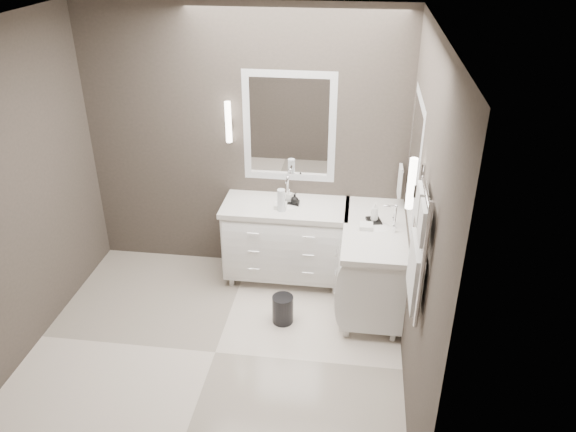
# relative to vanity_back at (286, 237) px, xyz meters

# --- Properties ---
(floor) EXTENTS (3.20, 3.00, 0.01)m
(floor) POSITION_rel_vanity_back_xyz_m (-0.45, -1.23, -0.49)
(floor) COLOR white
(floor) RESTS_ON ground
(ceiling) EXTENTS (3.20, 3.00, 0.01)m
(ceiling) POSITION_rel_vanity_back_xyz_m (-0.45, -1.23, 2.22)
(ceiling) COLOR white
(ceiling) RESTS_ON wall_back
(wall_back) EXTENTS (3.20, 0.01, 2.70)m
(wall_back) POSITION_rel_vanity_back_xyz_m (-0.45, 0.28, 0.86)
(wall_back) COLOR #423B35
(wall_back) RESTS_ON floor
(wall_front) EXTENTS (3.20, 0.01, 2.70)m
(wall_front) POSITION_rel_vanity_back_xyz_m (-0.45, -2.73, 0.86)
(wall_front) COLOR #423B35
(wall_front) RESTS_ON floor
(wall_left) EXTENTS (0.01, 3.00, 2.70)m
(wall_left) POSITION_rel_vanity_back_xyz_m (-2.06, -1.23, 0.86)
(wall_left) COLOR #423B35
(wall_left) RESTS_ON floor
(wall_right) EXTENTS (0.01, 3.00, 2.70)m
(wall_right) POSITION_rel_vanity_back_xyz_m (1.15, -1.23, 0.86)
(wall_right) COLOR #423B35
(wall_right) RESTS_ON floor
(vanity_back) EXTENTS (1.24, 0.59, 0.97)m
(vanity_back) POSITION_rel_vanity_back_xyz_m (0.00, 0.00, 0.00)
(vanity_back) COLOR white
(vanity_back) RESTS_ON floor
(vanity_right) EXTENTS (0.59, 1.24, 0.97)m
(vanity_right) POSITION_rel_vanity_back_xyz_m (0.88, -0.33, 0.00)
(vanity_right) COLOR white
(vanity_right) RESTS_ON floor
(mirror_back) EXTENTS (0.90, 0.02, 1.10)m
(mirror_back) POSITION_rel_vanity_back_xyz_m (-0.00, 0.26, 1.06)
(mirror_back) COLOR white
(mirror_back) RESTS_ON wall_back
(mirror_right) EXTENTS (0.02, 0.90, 1.10)m
(mirror_right) POSITION_rel_vanity_back_xyz_m (1.14, -0.43, 1.06)
(mirror_right) COLOR white
(mirror_right) RESTS_ON wall_right
(sconce_back) EXTENTS (0.06, 0.06, 0.40)m
(sconce_back) POSITION_rel_vanity_back_xyz_m (-0.58, 0.20, 1.11)
(sconce_back) COLOR white
(sconce_back) RESTS_ON wall_back
(sconce_right) EXTENTS (0.06, 0.06, 0.40)m
(sconce_right) POSITION_rel_vanity_back_xyz_m (1.08, -1.01, 1.11)
(sconce_right) COLOR white
(sconce_right) RESTS_ON wall_right
(towel_bar_corner) EXTENTS (0.03, 0.22, 0.30)m
(towel_bar_corner) POSITION_rel_vanity_back_xyz_m (1.09, 0.13, 0.63)
(towel_bar_corner) COLOR white
(towel_bar_corner) RESTS_ON wall_right
(towel_ladder) EXTENTS (0.06, 0.58, 0.90)m
(towel_ladder) POSITION_rel_vanity_back_xyz_m (1.10, -1.63, 0.91)
(towel_ladder) COLOR white
(towel_ladder) RESTS_ON wall_right
(waste_bin) EXTENTS (0.23, 0.23, 0.27)m
(waste_bin) POSITION_rel_vanity_back_xyz_m (0.07, -0.72, -0.35)
(waste_bin) COLOR black
(waste_bin) RESTS_ON floor
(amenity_tray_back) EXTENTS (0.15, 0.11, 0.02)m
(amenity_tray_back) POSITION_rel_vanity_back_xyz_m (0.06, 0.03, 0.38)
(amenity_tray_back) COLOR black
(amenity_tray_back) RESTS_ON vanity_back
(amenity_tray_right) EXTENTS (0.16, 0.19, 0.02)m
(amenity_tray_right) POSITION_rel_vanity_back_xyz_m (0.86, -0.25, 0.38)
(amenity_tray_right) COLOR black
(amenity_tray_right) RESTS_ON vanity_right
(water_bottle) EXTENTS (0.09, 0.09, 0.22)m
(water_bottle) POSITION_rel_vanity_back_xyz_m (-0.02, -0.13, 0.47)
(water_bottle) COLOR silver
(water_bottle) RESTS_ON vanity_back
(soap_bottle_a) EXTENTS (0.06, 0.06, 0.12)m
(soap_bottle_a) POSITION_rel_vanity_back_xyz_m (0.03, 0.05, 0.45)
(soap_bottle_a) COLOR white
(soap_bottle_a) RESTS_ON amenity_tray_back
(soap_bottle_b) EXTENTS (0.10, 0.10, 0.10)m
(soap_bottle_b) POSITION_rel_vanity_back_xyz_m (0.09, 0.00, 0.44)
(soap_bottle_b) COLOR black
(soap_bottle_b) RESTS_ON amenity_tray_back
(soap_bottle_c) EXTENTS (0.08, 0.08, 0.18)m
(soap_bottle_c) POSITION_rel_vanity_back_xyz_m (0.86, -0.25, 0.48)
(soap_bottle_c) COLOR white
(soap_bottle_c) RESTS_ON amenity_tray_right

